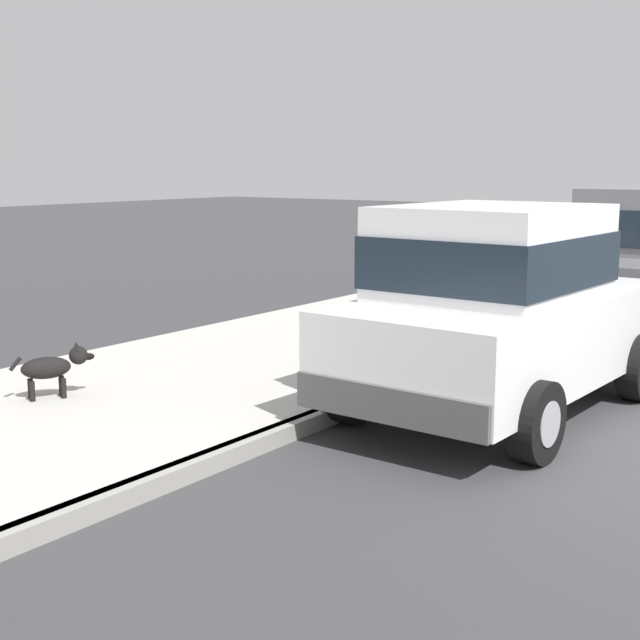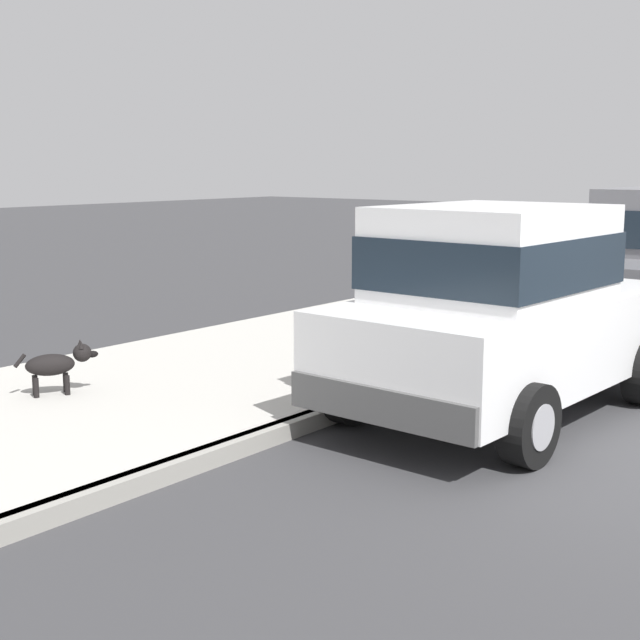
{
  "view_description": "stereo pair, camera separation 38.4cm",
  "coord_description": "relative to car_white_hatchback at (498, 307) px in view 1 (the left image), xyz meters",
  "views": [
    {
      "loc": [
        1.12,
        -6.7,
        2.23
      ],
      "look_at": [
        -3.47,
        -0.34,
        0.85
      ],
      "focal_mm": 49.92,
      "sensor_mm": 36.0,
      "label": 1
    },
    {
      "loc": [
        1.42,
        -6.47,
        2.23
      ],
      "look_at": [
        -3.47,
        -0.34,
        0.85
      ],
      "focal_mm": 49.92,
      "sensor_mm": 36.0,
      "label": 2
    }
  ],
  "objects": [
    {
      "name": "curb",
      "position": [
        -1.05,
        -0.55,
        -0.91
      ],
      "size": [
        0.16,
        64.0,
        0.14
      ],
      "primitive_type": "cube",
      "color": "gray",
      "rests_on": "ground"
    },
    {
      "name": "sidewalk",
      "position": [
        -2.85,
        -0.55,
        -0.91
      ],
      "size": [
        3.6,
        64.0,
        0.14
      ],
      "primitive_type": "cube",
      "color": "#B7B5AD",
      "rests_on": "ground"
    },
    {
      "name": "car_white_hatchback",
      "position": [
        0.0,
        0.0,
        0.0
      ],
      "size": [
        2.05,
        3.85,
        1.88
      ],
      "color": "white",
      "rests_on": "ground"
    },
    {
      "name": "dog_black",
      "position": [
        -3.26,
        -2.31,
        -0.55
      ],
      "size": [
        0.44,
        0.68,
        0.49
      ],
      "color": "black",
      "rests_on": "sidewalk"
    },
    {
      "name": "fire_hydrant",
      "position": [
        -1.5,
        1.19,
        -0.5
      ],
      "size": [
        0.34,
        0.24,
        0.72
      ],
      "color": "gold",
      "rests_on": "sidewalk"
    }
  ]
}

